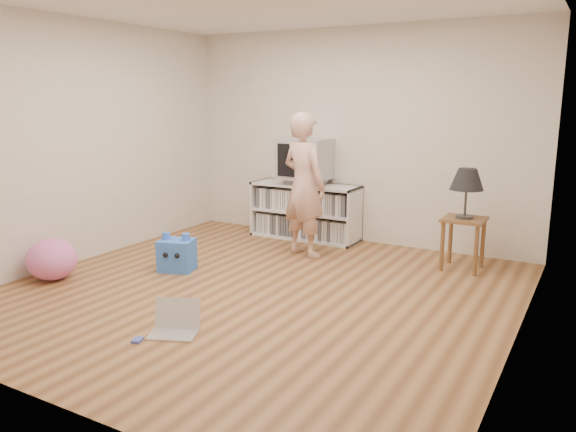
% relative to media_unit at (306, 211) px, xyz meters
% --- Properties ---
extents(ground, '(4.50, 4.50, 0.00)m').
position_rel_media_unit_xyz_m(ground, '(0.56, -2.04, -0.35)').
color(ground, brown).
rests_on(ground, ground).
extents(walls, '(4.52, 4.52, 2.60)m').
position_rel_media_unit_xyz_m(walls, '(0.56, -2.04, 0.95)').
color(walls, beige).
rests_on(walls, ground).
extents(media_unit, '(1.40, 0.45, 0.70)m').
position_rel_media_unit_xyz_m(media_unit, '(0.00, 0.00, 0.00)').
color(media_unit, white).
rests_on(media_unit, ground).
extents(dvd_deck, '(0.45, 0.35, 0.07)m').
position_rel_media_unit_xyz_m(dvd_deck, '(0.00, -0.02, 0.39)').
color(dvd_deck, gray).
rests_on(dvd_deck, media_unit).
extents(crt_tv, '(0.60, 0.53, 0.50)m').
position_rel_media_unit_xyz_m(crt_tv, '(-0.00, -0.02, 0.67)').
color(crt_tv, '#A2A2A7').
rests_on(crt_tv, dvd_deck).
extents(side_table, '(0.42, 0.42, 0.55)m').
position_rel_media_unit_xyz_m(side_table, '(2.06, -0.39, 0.07)').
color(side_table, brown).
rests_on(side_table, ground).
extents(table_lamp, '(0.34, 0.34, 0.52)m').
position_rel_media_unit_xyz_m(table_lamp, '(2.06, -0.39, 0.59)').
color(table_lamp, '#333333').
rests_on(table_lamp, side_table).
extents(person, '(0.68, 0.54, 1.62)m').
position_rel_media_unit_xyz_m(person, '(0.36, -0.73, 0.46)').
color(person, '#D6A592').
rests_on(person, ground).
extents(laptop, '(0.44, 0.40, 0.24)m').
position_rel_media_unit_xyz_m(laptop, '(0.52, -3.12, -0.28)').
color(laptop, silver).
rests_on(laptop, ground).
extents(playing_cards, '(0.09, 0.11, 0.02)m').
position_rel_media_unit_xyz_m(playing_cards, '(0.39, -3.40, -0.34)').
color(playing_cards, '#4856C1').
rests_on(playing_cards, ground).
extents(plush_blue, '(0.41, 0.37, 0.40)m').
position_rel_media_unit_xyz_m(plush_blue, '(-0.51, -1.90, -0.18)').
color(plush_blue, blue).
rests_on(plush_blue, ground).
extents(plush_pink, '(0.60, 0.60, 0.41)m').
position_rel_media_unit_xyz_m(plush_pink, '(-1.39, -2.74, -0.14)').
color(plush_pink, pink).
rests_on(plush_pink, ground).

